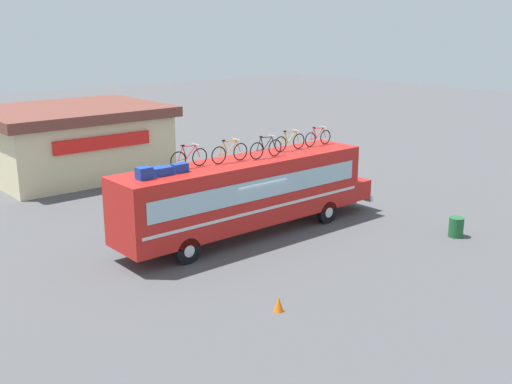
{
  "coord_description": "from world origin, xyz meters",
  "views": [
    {
      "loc": [
        -15.31,
        -18.86,
        8.54
      ],
      "look_at": [
        0.63,
        0.0,
        1.76
      ],
      "focal_mm": 43.48,
      "sensor_mm": 36.0,
      "label": 1
    }
  ],
  "objects_px": {
    "luggage_bag_1": "(144,173)",
    "luggage_bag_3": "(180,168)",
    "traffic_cone": "(279,304)",
    "bus": "(248,192)",
    "rooftop_bicycle_4": "(290,142)",
    "rooftop_bicycle_1": "(189,158)",
    "luggage_bag_2": "(161,171)",
    "rooftop_bicycle_3": "(266,148)",
    "trash_bin": "(456,227)",
    "rooftop_bicycle_2": "(230,153)",
    "rooftop_bicycle_5": "(318,137)"
  },
  "relations": [
    {
      "from": "bus",
      "to": "rooftop_bicycle_2",
      "type": "bearing_deg",
      "value": 176.0
    },
    {
      "from": "trash_bin",
      "to": "luggage_bag_1",
      "type": "bearing_deg",
      "value": 153.64
    },
    {
      "from": "rooftop_bicycle_1",
      "to": "trash_bin",
      "type": "relative_size",
      "value": 2.05
    },
    {
      "from": "bus",
      "to": "rooftop_bicycle_5",
      "type": "height_order",
      "value": "rooftop_bicycle_5"
    },
    {
      "from": "rooftop_bicycle_3",
      "to": "trash_bin",
      "type": "relative_size",
      "value": 2.07
    },
    {
      "from": "bus",
      "to": "rooftop_bicycle_5",
      "type": "bearing_deg",
      "value": 3.15
    },
    {
      "from": "rooftop_bicycle_1",
      "to": "rooftop_bicycle_4",
      "type": "distance_m",
      "value": 5.17
    },
    {
      "from": "luggage_bag_1",
      "to": "rooftop_bicycle_3",
      "type": "bearing_deg",
      "value": -0.89
    },
    {
      "from": "bus",
      "to": "trash_bin",
      "type": "relative_size",
      "value": 15.37
    },
    {
      "from": "traffic_cone",
      "to": "luggage_bag_1",
      "type": "bearing_deg",
      "value": 100.06
    },
    {
      "from": "rooftop_bicycle_1",
      "to": "luggage_bag_2",
      "type": "bearing_deg",
      "value": -167.03
    },
    {
      "from": "rooftop_bicycle_4",
      "to": "rooftop_bicycle_5",
      "type": "bearing_deg",
      "value": -0.09
    },
    {
      "from": "rooftop_bicycle_1",
      "to": "trash_bin",
      "type": "height_order",
      "value": "rooftop_bicycle_1"
    },
    {
      "from": "bus",
      "to": "rooftop_bicycle_2",
      "type": "height_order",
      "value": "rooftop_bicycle_2"
    },
    {
      "from": "luggage_bag_1",
      "to": "luggage_bag_3",
      "type": "bearing_deg",
      "value": 1.98
    },
    {
      "from": "trash_bin",
      "to": "traffic_cone",
      "type": "relative_size",
      "value": 1.7
    },
    {
      "from": "rooftop_bicycle_1",
      "to": "rooftop_bicycle_2",
      "type": "height_order",
      "value": "rooftop_bicycle_2"
    },
    {
      "from": "luggage_bag_1",
      "to": "traffic_cone",
      "type": "xyz_separation_m",
      "value": [
        1.05,
        -5.93,
        -3.18
      ]
    },
    {
      "from": "luggage_bag_2",
      "to": "trash_bin",
      "type": "xyz_separation_m",
      "value": [
        10.47,
        -5.68,
        -2.95
      ]
    },
    {
      "from": "luggage_bag_2",
      "to": "rooftop_bicycle_1",
      "type": "relative_size",
      "value": 0.43
    },
    {
      "from": "rooftop_bicycle_4",
      "to": "traffic_cone",
      "type": "bearing_deg",
      "value": -135.04
    },
    {
      "from": "luggage_bag_3",
      "to": "rooftop_bicycle_5",
      "type": "xyz_separation_m",
      "value": [
        7.58,
        0.33,
        0.2
      ]
    },
    {
      "from": "luggage_bag_1",
      "to": "rooftop_bicycle_3",
      "type": "relative_size",
      "value": 0.31
    },
    {
      "from": "luggage_bag_3",
      "to": "rooftop_bicycle_3",
      "type": "distance_m",
      "value": 4.09
    },
    {
      "from": "bus",
      "to": "rooftop_bicycle_4",
      "type": "relative_size",
      "value": 7.16
    },
    {
      "from": "rooftop_bicycle_1",
      "to": "luggage_bag_3",
      "type": "bearing_deg",
      "value": -149.91
    },
    {
      "from": "rooftop_bicycle_1",
      "to": "rooftop_bicycle_5",
      "type": "relative_size",
      "value": 1.04
    },
    {
      "from": "luggage_bag_3",
      "to": "luggage_bag_1",
      "type": "bearing_deg",
      "value": -178.02
    },
    {
      "from": "rooftop_bicycle_4",
      "to": "trash_bin",
      "type": "bearing_deg",
      "value": -57.09
    },
    {
      "from": "luggage_bag_2",
      "to": "rooftop_bicycle_2",
      "type": "bearing_deg",
      "value": 1.68
    },
    {
      "from": "trash_bin",
      "to": "rooftop_bicycle_2",
      "type": "bearing_deg",
      "value": 141.49
    },
    {
      "from": "bus",
      "to": "rooftop_bicycle_4",
      "type": "height_order",
      "value": "rooftop_bicycle_4"
    },
    {
      "from": "rooftop_bicycle_2",
      "to": "traffic_cone",
      "type": "xyz_separation_m",
      "value": [
        -2.92,
        -6.14,
        -3.35
      ]
    },
    {
      "from": "luggage_bag_3",
      "to": "rooftop_bicycle_4",
      "type": "height_order",
      "value": "rooftop_bicycle_4"
    },
    {
      "from": "luggage_bag_1",
      "to": "rooftop_bicycle_1",
      "type": "relative_size",
      "value": 0.31
    },
    {
      "from": "bus",
      "to": "trash_bin",
      "type": "height_order",
      "value": "bus"
    },
    {
      "from": "luggage_bag_1",
      "to": "luggage_bag_3",
      "type": "xyz_separation_m",
      "value": [
        1.53,
        0.05,
        -0.05
      ]
    },
    {
      "from": "bus",
      "to": "rooftop_bicycle_1",
      "type": "relative_size",
      "value": 7.5
    },
    {
      "from": "luggage_bag_1",
      "to": "trash_bin",
      "type": "distance_m",
      "value": 12.9
    },
    {
      "from": "luggage_bag_2",
      "to": "rooftop_bicycle_4",
      "type": "bearing_deg",
      "value": 2.36
    },
    {
      "from": "bus",
      "to": "rooftop_bicycle_5",
      "type": "xyz_separation_m",
      "value": [
        4.27,
        0.24,
        1.71
      ]
    },
    {
      "from": "luggage_bag_3",
      "to": "traffic_cone",
      "type": "xyz_separation_m",
      "value": [
        -0.48,
        -5.98,
        -3.13
      ]
    },
    {
      "from": "bus",
      "to": "rooftop_bicycle_4",
      "type": "bearing_deg",
      "value": 5.35
    },
    {
      "from": "rooftop_bicycle_2",
      "to": "luggage_bag_2",
      "type": "bearing_deg",
      "value": -178.32
    },
    {
      "from": "rooftop_bicycle_1",
      "to": "rooftop_bicycle_5",
      "type": "height_order",
      "value": "rooftop_bicycle_1"
    },
    {
      "from": "bus",
      "to": "rooftop_bicycle_1",
      "type": "xyz_separation_m",
      "value": [
        -2.63,
        0.3,
        1.73
      ]
    },
    {
      "from": "rooftop_bicycle_3",
      "to": "rooftop_bicycle_1",
      "type": "bearing_deg",
      "value": 171.05
    },
    {
      "from": "luggage_bag_2",
      "to": "rooftop_bicycle_1",
      "type": "height_order",
      "value": "rooftop_bicycle_1"
    },
    {
      "from": "luggage_bag_3",
      "to": "rooftop_bicycle_3",
      "type": "height_order",
      "value": "rooftop_bicycle_3"
    },
    {
      "from": "luggage_bag_3",
      "to": "rooftop_bicycle_1",
      "type": "distance_m",
      "value": 0.82
    }
  ]
}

